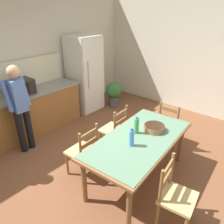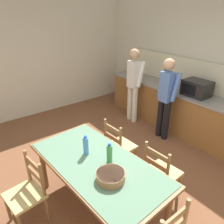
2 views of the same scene
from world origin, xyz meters
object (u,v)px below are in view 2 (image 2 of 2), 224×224
object	(u,v)px
bottle_near_centre	(86,146)
bottle_off_centre	(109,154)
chair_side_far_right	(161,173)
person_at_sink	(133,82)
chair_side_near_left	(27,193)
microwave	(197,88)
chair_side_far_left	(119,146)
dining_table	(98,168)
serving_bowl	(111,176)
person_at_counter	(166,96)

from	to	relation	value
bottle_near_centre	bottle_off_centre	size ratio (longest dim) A/B	1.00
chair_side_far_right	person_at_sink	xyz separation A→B (m)	(-2.02, 1.32, 0.51)
chair_side_near_left	microwave	bearing A→B (deg)	82.69
chair_side_far_left	bottle_off_centre	bearing A→B (deg)	129.90
microwave	person_at_sink	world-z (taller)	person_at_sink
dining_table	chair_side_near_left	world-z (taller)	chair_side_near_left
bottle_near_centre	chair_side_far_left	size ratio (longest dim) A/B	0.30
bottle_off_centre	person_at_sink	world-z (taller)	person_at_sink
bottle_near_centre	chair_side_far_right	distance (m)	1.09
dining_table	bottle_near_centre	distance (m)	0.31
bottle_off_centre	serving_bowl	world-z (taller)	bottle_off_centre
chair_side_far_left	microwave	bearing A→B (deg)	-95.19
dining_table	chair_side_far_right	size ratio (longest dim) A/B	2.11
serving_bowl	person_at_sink	bearing A→B (deg)	132.87
serving_bowl	chair_side_far_right	world-z (taller)	chair_side_far_right
bottle_near_centre	chair_side_far_right	bearing A→B (deg)	53.14
bottle_off_centre	person_at_counter	size ratio (longest dim) A/B	0.16
microwave	chair_side_near_left	world-z (taller)	microwave
bottle_off_centre	chair_side_near_left	size ratio (longest dim) A/B	0.30
bottle_off_centre	chair_side_far_right	world-z (taller)	bottle_off_centre
bottle_off_centre	person_at_counter	bearing A→B (deg)	112.01
microwave	chair_side_far_right	xyz separation A→B (m)	(0.76, -1.81, -0.61)
dining_table	person_at_sink	bearing A→B (deg)	128.36
bottle_near_centre	chair_side_far_right	size ratio (longest dim) A/B	0.30
bottle_off_centre	chair_side_near_left	world-z (taller)	bottle_off_centre
chair_side_near_left	person_at_counter	size ratio (longest dim) A/B	0.55
chair_side_far_right	person_at_sink	bearing A→B (deg)	-36.40
chair_side_far_left	serving_bowl	bearing A→B (deg)	133.30
person_at_counter	person_at_sink	bearing A→B (deg)	88.79
serving_bowl	chair_side_far_right	distance (m)	0.91
microwave	dining_table	world-z (taller)	microwave
person_at_counter	serving_bowl	bearing A→B (deg)	-153.99
bottle_off_centre	person_at_sink	distance (m)	2.64
bottle_off_centre	dining_table	bearing A→B (deg)	-124.93
microwave	bottle_near_centre	world-z (taller)	microwave
person_at_sink	person_at_counter	distance (m)	0.95
bottle_off_centre	chair_side_near_left	bearing A→B (deg)	-116.65
bottle_off_centre	microwave	bearing A→B (deg)	101.04
bottle_near_centre	chair_side_near_left	size ratio (longest dim) A/B	0.30
serving_bowl	chair_side_near_left	distance (m)	1.08
microwave	bottle_off_centre	bearing A→B (deg)	-78.96
serving_bowl	chair_side_far_right	bearing A→B (deg)	87.57
chair_side_far_right	person_at_counter	xyz separation A→B (m)	(-1.07, 1.30, 0.48)
person_at_counter	bottle_near_centre	bearing A→B (deg)	-167.27
chair_side_far_left	chair_side_near_left	bearing A→B (deg)	91.02
bottle_near_centre	person_at_sink	xyz separation A→B (m)	(-1.43, 2.11, 0.06)
chair_side_far_left	person_at_sink	size ratio (longest dim) A/B	0.54
microwave	dining_table	xyz separation A→B (m)	(0.40, -2.60, -0.37)
bottle_off_centre	chair_side_near_left	distance (m)	1.10
dining_table	chair_side_near_left	distance (m)	0.90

